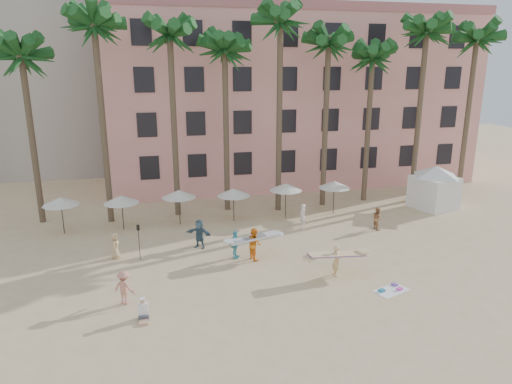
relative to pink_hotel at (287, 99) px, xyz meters
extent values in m
plane|color=#D1B789|center=(-7.00, -26.00, -8.00)|extent=(120.00, 120.00, 0.00)
cube|color=pink|center=(0.00, 0.00, 0.00)|extent=(35.00, 14.00, 16.00)
cylinder|color=brown|center=(-22.00, -10.50, -2.00)|extent=(0.44, 0.44, 12.00)
cylinder|color=brown|center=(-17.00, -11.50, -1.00)|extent=(0.44, 0.44, 14.00)
cylinder|color=brown|center=(-12.00, -11.00, -1.25)|extent=(0.44, 0.44, 13.50)
cylinder|color=brown|center=(-8.00, -10.50, -1.75)|extent=(0.44, 0.44, 12.50)
cylinder|color=brown|center=(-4.00, -11.50, -0.75)|extent=(0.44, 0.44, 14.50)
cylinder|color=brown|center=(0.00, -11.00, -1.50)|extent=(0.44, 0.44, 13.00)
cylinder|color=brown|center=(4.00, -10.50, -2.00)|extent=(0.44, 0.44, 12.00)
cylinder|color=brown|center=(8.00, -11.50, -1.00)|extent=(0.44, 0.44, 14.00)
cylinder|color=brown|center=(13.00, -11.00, -1.25)|extent=(0.44, 0.44, 13.50)
cylinder|color=#332B23|center=(-20.00, -13.50, -6.75)|extent=(0.07, 0.07, 2.50)
cone|color=beige|center=(-20.00, -13.50, -5.65)|extent=(2.50, 2.50, 0.55)
cylinder|color=#332B23|center=(-16.00, -13.60, -6.80)|extent=(0.07, 0.07, 2.40)
cone|color=beige|center=(-16.00, -13.60, -5.75)|extent=(2.50, 2.50, 0.55)
cylinder|color=#332B23|center=(-12.00, -13.40, -6.75)|extent=(0.07, 0.07, 2.50)
cone|color=beige|center=(-12.00, -13.40, -5.65)|extent=(2.50, 2.50, 0.55)
cylinder|color=#332B23|center=(-8.00, -13.50, -6.80)|extent=(0.07, 0.07, 2.40)
cone|color=beige|center=(-8.00, -13.50, -5.75)|extent=(2.50, 2.50, 0.55)
cylinder|color=#332B23|center=(-4.00, -13.60, -6.70)|extent=(0.07, 0.07, 2.60)
cone|color=beige|center=(-4.00, -13.60, -5.55)|extent=(2.50, 2.50, 0.55)
cylinder|color=#332B23|center=(0.00, -13.40, -6.75)|extent=(0.07, 0.07, 2.50)
cone|color=beige|center=(0.00, -13.40, -5.65)|extent=(2.50, 2.50, 0.55)
cube|color=white|center=(8.56, -13.82, -6.70)|extent=(3.72, 3.72, 2.60)
cone|color=white|center=(8.56, -13.82, -4.95)|extent=(5.58, 5.58, 0.90)
cube|color=white|center=(-1.98, -26.23, -7.99)|extent=(2.03, 1.56, 0.02)
cube|color=#206E8E|center=(-2.52, -26.21, -7.93)|extent=(0.37, 0.34, 0.10)
cube|color=#ED41C3|center=(-1.54, -26.28, -7.92)|extent=(0.34, 0.30, 0.12)
cube|color=#6E44A5|center=(-1.52, -25.74, -7.94)|extent=(0.35, 0.37, 0.08)
imported|color=#E3BC7F|center=(-4.08, -23.86, -7.11)|extent=(0.56, 0.72, 1.77)
cube|color=beige|center=(-4.08, -23.86, -6.76)|extent=(3.34, 1.00, 0.39)
imported|color=orange|center=(-8.04, -20.66, -7.03)|extent=(0.97, 1.12, 1.95)
cube|color=silver|center=(-8.04, -20.66, -6.64)|extent=(3.17, 1.27, 0.32)
imported|color=tan|center=(-15.38, -24.51, -7.14)|extent=(1.28, 1.14, 1.72)
imported|color=white|center=(-3.44, -16.05, -7.12)|extent=(0.48, 0.68, 1.76)
imported|color=#A56E44|center=(1.65, -17.52, -7.19)|extent=(0.68, 0.83, 1.62)
imported|color=#3A5465|center=(-11.06, -18.17, -7.06)|extent=(1.75, 1.45, 1.88)
imported|color=tan|center=(-16.21, -18.70, -7.20)|extent=(0.60, 0.84, 1.60)
imported|color=#54B6C4|center=(-9.13, -20.26, -7.13)|extent=(0.93, 1.08, 1.74)
cylinder|color=black|center=(-14.76, -19.28, -6.95)|extent=(0.04, 0.04, 2.10)
cube|color=black|center=(-14.76, -19.28, -5.95)|extent=(0.18, 0.03, 0.35)
cube|color=#3F3F4C|center=(-14.49, -26.21, -7.88)|extent=(0.46, 0.43, 0.24)
cube|color=tan|center=(-14.49, -26.57, -7.94)|extent=(0.41, 0.46, 0.12)
cube|color=white|center=(-14.49, -26.16, -7.49)|extent=(0.45, 0.26, 0.56)
sphere|color=tan|center=(-14.49, -26.16, -7.08)|extent=(0.24, 0.24, 0.24)
camera|label=1|loc=(-13.60, -45.57, 3.25)|focal=32.00mm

